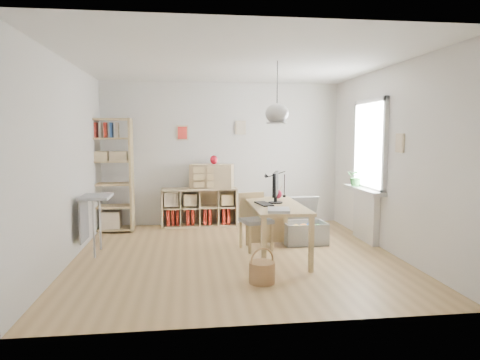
{
  "coord_description": "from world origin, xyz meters",
  "views": [
    {
      "loc": [
        -0.67,
        -5.9,
        1.71
      ],
      "look_at": [
        0.1,
        0.3,
        1.05
      ],
      "focal_mm": 32.0,
      "sensor_mm": 36.0,
      "label": 1
    }
  ],
  "objects": [
    {
      "name": "window_unit",
      "position": [
        2.23,
        0.6,
        1.55
      ],
      "size": [
        0.07,
        1.16,
        1.46
      ],
      "color": "white",
      "rests_on": "ground"
    },
    {
      "name": "potted_plant",
      "position": [
        2.12,
        0.86,
        1.02
      ],
      "size": [
        0.37,
        0.35,
        0.32
      ],
      "primitive_type": "imported",
      "rotation": [
        0.0,
        0.0,
        -0.43
      ],
      "color": "#256428",
      "rests_on": "windowsill"
    },
    {
      "name": "ground",
      "position": [
        0.0,
        0.0,
        0.0
      ],
      "size": [
        4.5,
        4.5,
        0.0
      ],
      "primitive_type": "plane",
      "color": "tan",
      "rests_on": "ground"
    },
    {
      "name": "yarn_ball",
      "position": [
        0.68,
        0.38,
        0.82
      ],
      "size": [
        0.14,
        0.14,
        0.14
      ],
      "primitive_type": "sphere",
      "color": "#4F0A17",
      "rests_on": "desk"
    },
    {
      "name": "keyboard",
      "position": [
        0.38,
        -0.14,
        0.76
      ],
      "size": [
        0.22,
        0.42,
        0.02
      ],
      "primitive_type": "cube",
      "rotation": [
        0.0,
        0.0,
        0.18
      ],
      "color": "black",
      "rests_on": "desk"
    },
    {
      "name": "wicker_basket",
      "position": [
        0.18,
        -1.16,
        0.14
      ],
      "size": [
        0.3,
        0.3,
        0.42
      ],
      "rotation": [
        0.0,
        0.0,
        0.35
      ],
      "color": "#9B6C46",
      "rests_on": "ground"
    },
    {
      "name": "radiator",
      "position": [
        2.19,
        0.6,
        0.4
      ],
      "size": [
        0.1,
        0.8,
        0.8
      ],
      "primitive_type": "cube",
      "color": "silver",
      "rests_on": "ground"
    },
    {
      "name": "chair",
      "position": [
        0.33,
        0.34,
        0.48
      ],
      "size": [
        0.5,
        0.5,
        0.84
      ],
      "rotation": [
        0.0,
        0.0,
        0.26
      ],
      "color": "gray",
      "rests_on": "ground"
    },
    {
      "name": "storage_chest",
      "position": [
        1.16,
        0.61,
        0.23
      ],
      "size": [
        0.68,
        0.76,
        0.7
      ],
      "rotation": [
        0.0,
        0.0,
        0.02
      ],
      "color": "silver",
      "rests_on": "ground"
    },
    {
      "name": "desk",
      "position": [
        0.55,
        -0.15,
        0.66
      ],
      "size": [
        0.7,
        1.5,
        0.75
      ],
      "color": "tan",
      "rests_on": "ground"
    },
    {
      "name": "task_lamp",
      "position": [
        0.65,
        0.47,
        1.01
      ],
      "size": [
        0.36,
        0.13,
        0.38
      ],
      "color": "black",
      "rests_on": "desk"
    },
    {
      "name": "drawer_chest",
      "position": [
        -0.21,
        2.04,
        0.94
      ],
      "size": [
        0.85,
        0.54,
        0.45
      ],
      "primitive_type": "cube",
      "rotation": [
        0.0,
        0.0,
        -0.24
      ],
      "color": "tan",
      "rests_on": "cube_shelf"
    },
    {
      "name": "red_vase",
      "position": [
        -0.17,
        2.04,
        1.25
      ],
      "size": [
        0.14,
        0.14,
        0.17
      ],
      "primitive_type": "ellipsoid",
      "color": "#A20D1B",
      "rests_on": "drawer_chest"
    },
    {
      "name": "side_table",
      "position": [
        -2.04,
        0.35,
        0.67
      ],
      "size": [
        0.4,
        0.55,
        0.85
      ],
      "color": "gray",
      "rests_on": "ground"
    },
    {
      "name": "monitor",
      "position": [
        0.56,
        -0.03,
        1.0
      ],
      "size": [
        0.2,
        0.5,
        0.44
      ],
      "rotation": [
        0.0,
        0.0,
        -0.29
      ],
      "color": "black",
      "rests_on": "desk"
    },
    {
      "name": "tall_bookshelf",
      "position": [
        -2.04,
        1.8,
        1.09
      ],
      "size": [
        0.8,
        0.38,
        2.0
      ],
      "color": "tan",
      "rests_on": "ground"
    },
    {
      "name": "cube_shelf",
      "position": [
        -0.47,
        2.08,
        0.3
      ],
      "size": [
        1.4,
        0.38,
        0.72
      ],
      "color": "tan",
      "rests_on": "ground"
    },
    {
      "name": "room_shell",
      "position": [
        0.55,
        -0.15,
        2.0
      ],
      "size": [
        4.5,
        4.5,
        4.5
      ],
      "color": "silver",
      "rests_on": "ground"
    },
    {
      "name": "windowsill",
      "position": [
        2.14,
        0.6,
        0.83
      ],
      "size": [
        0.22,
        1.2,
        0.06
      ],
      "primitive_type": "cube",
      "color": "silver",
      "rests_on": "radiator"
    },
    {
      "name": "paper_tray",
      "position": [
        0.47,
        -0.68,
        0.77
      ],
      "size": [
        0.33,
        0.39,
        0.03
      ],
      "primitive_type": "cube",
      "rotation": [
        0.0,
        0.0,
        -0.18
      ],
      "color": "silver",
      "rests_on": "desk"
    }
  ]
}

